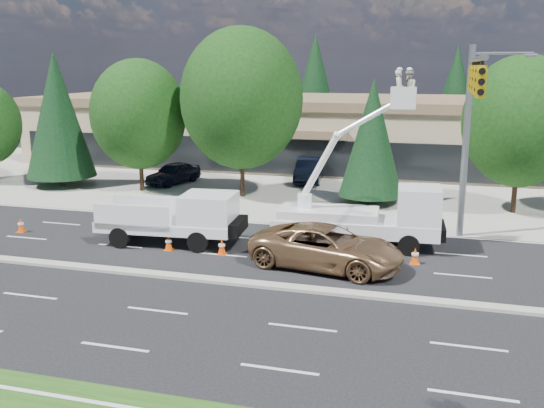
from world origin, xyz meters
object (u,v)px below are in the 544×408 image
(signal_mast, at_px, (471,113))
(minivan, at_px, (327,247))
(utility_pickup, at_px, (177,223))
(bucket_truck, at_px, (369,210))

(signal_mast, height_order, minivan, signal_mast)
(utility_pickup, distance_m, bucket_truck, 8.79)
(bucket_truck, relative_size, minivan, 1.28)
(utility_pickup, bearing_deg, signal_mast, 7.80)
(signal_mast, distance_m, utility_pickup, 13.88)
(utility_pickup, relative_size, bucket_truck, 0.81)
(utility_pickup, bearing_deg, minivan, -15.98)
(signal_mast, distance_m, minivan, 8.60)
(bucket_truck, distance_m, minivan, 3.77)
(minivan, bearing_deg, utility_pickup, 88.57)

